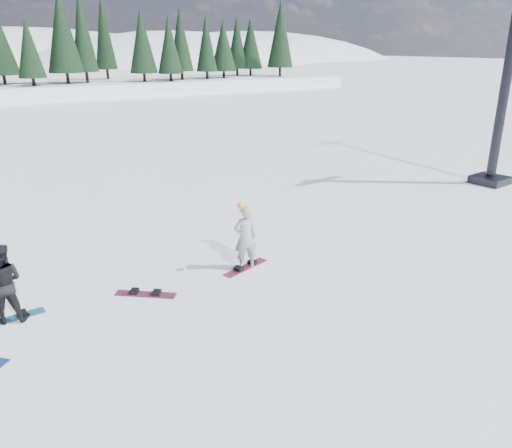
{
  "coord_description": "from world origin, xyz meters",
  "views": [
    {
      "loc": [
        -4.01,
        -10.06,
        5.76
      ],
      "look_at": [
        2.64,
        1.06,
        1.1
      ],
      "focal_mm": 35.0,
      "sensor_mm": 36.0,
      "label": 1
    }
  ],
  "objects": [
    {
      "name": "snowboard_loose_b",
      "position": [
        -0.74,
        0.68,
        0.01
      ],
      "size": [
        1.36,
        1.14,
        0.03
      ],
      "primitive_type": "cube",
      "rotation": [
        0.0,
        0.0,
        -0.65
      ],
      "color": "maroon",
      "rests_on": "ground"
    },
    {
      "name": "ground",
      "position": [
        0.0,
        0.0,
        0.0
      ],
      "size": [
        420.0,
        420.0,
        0.0
      ],
      "primitive_type": "plane",
      "color": "white",
      "rests_on": "ground"
    },
    {
      "name": "snowboard_woman",
      "position": [
        2.13,
        0.77,
        0.01
      ],
      "size": [
        1.51,
        0.73,
        0.03
      ],
      "primitive_type": "cube",
      "rotation": [
        0.0,
        0.0,
        0.32
      ],
      "color": "maroon",
      "rests_on": "ground"
    },
    {
      "name": "snowboard_man",
      "position": [
        -3.75,
        1.08,
        0.01
      ],
      "size": [
        1.52,
        0.45,
        0.03
      ],
      "primitive_type": "cube",
      "rotation": [
        0.0,
        0.0,
        0.11
      ],
      "color": "teal",
      "rests_on": "ground"
    },
    {
      "name": "snowboarder_woman",
      "position": [
        2.13,
        0.77,
        0.91
      ],
      "size": [
        0.71,
        0.52,
        1.95
      ],
      "rotation": [
        0.0,
        0.0,
        3.0
      ],
      "color": "#A8A8AD",
      "rests_on": "ground"
    },
    {
      "name": "snowboarder_man",
      "position": [
        -3.75,
        1.08,
        0.91
      ],
      "size": [
        1.04,
        0.91,
        1.82
      ],
      "primitive_type": "imported",
      "rotation": [
        0.0,
        0.0,
        2.85
      ],
      "color": "black",
      "rests_on": "ground"
    },
    {
      "name": "lift_tower",
      "position": [
        15.76,
        2.93,
        3.65
      ],
      "size": [
        2.48,
        1.5,
        8.97
      ],
      "rotation": [
        0.0,
        0.0,
        0.12
      ],
      "color": "black",
      "rests_on": "ground"
    }
  ]
}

